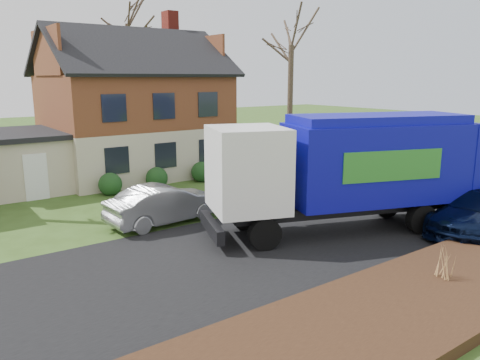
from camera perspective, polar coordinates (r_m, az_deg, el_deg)
ground at (r=15.23m, az=2.18°, el=-8.40°), size 120.00×120.00×0.00m
road at (r=15.22m, az=2.18°, el=-8.37°), size 80.00×7.00×0.02m
mulch_verge at (r=11.83m, az=18.79°, el=-14.69°), size 80.00×3.50×0.30m
main_house at (r=27.16m, az=-13.78°, el=9.14°), size 12.95×8.95×9.26m
garbage_truck at (r=16.90m, az=13.27°, el=1.77°), size 9.95×5.72×4.14m
silver_sedan at (r=17.88m, az=-9.10°, el=-2.91°), size 4.56×1.88×1.47m
navy_wagon at (r=18.73m, az=27.20°, el=-3.30°), size 5.64×2.93×1.56m
tree_front_east at (r=28.87m, az=6.34°, el=18.36°), size 3.74×3.74×10.38m
tree_back at (r=36.55m, az=-13.68°, el=19.91°), size 3.94×3.94×12.48m
grass_clump_mid at (r=13.33m, az=23.79°, el=-9.17°), size 0.32×0.26×0.89m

